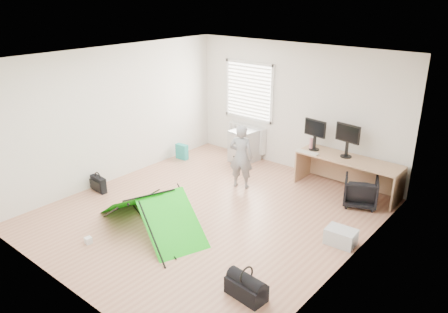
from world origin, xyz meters
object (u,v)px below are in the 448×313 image
Objects in this scene: kite at (150,212)px; duffel_bag at (246,289)px; storage_crate at (341,237)px; laptop_bag at (99,184)px; filing_cabinet at (245,146)px; office_chair at (361,191)px; person at (241,157)px; monitor_right at (347,145)px; monitor_left at (315,139)px; thermos at (311,144)px; desk at (347,175)px.

duffel_bag is at bearing 11.75° from kite.
storage_crate is 4.65m from laptop_bag.
storage_crate is at bearing -21.21° from filing_cabinet.
office_chair is 2.31m from person.
kite reaches higher than duffel_bag.
filing_cabinet is 2.48m from monitor_right.
office_chair is at bearing 38.18° from laptop_bag.
person is 2.61m from storage_crate.
person is at bearing 134.30° from duffel_bag.
monitor_left is at bearing -149.80° from person.
thermos is (-0.74, -0.05, -0.12)m from monitor_right.
laptop_bag is at bearing -103.13° from filing_cabinet.
monitor_left is 3.63m from kite.
monitor_right is at bearing -164.00° from person.
thermos is at bearing -148.03° from person.
monitor_left reaches higher than storage_crate.
monitor_left is 4.02m from duffel_bag.
thermos is 4.00m from duffel_bag.
thermos is at bearing 131.25° from storage_crate.
desk is 8.53× the size of thermos.
laptop_bag is 0.75× the size of duffel_bag.
storage_crate is (2.58, 1.59, -0.19)m from kite.
thermos is 0.39× the size of office_chair.
laptop_bag is at bearing -132.95° from thermos.
storage_crate is (1.60, -1.82, -0.67)m from thermos.
monitor_right is (2.41, 0.04, 0.55)m from filing_cabinet.
monitor_left reaches higher than office_chair.
laptop_bag is (-2.00, -1.94, -0.49)m from person.
person is 2.83m from laptop_bag.
monitor_right is at bearing 154.80° from desk.
person is 2.28m from kite.
thermos is at bearing -39.69° from office_chair.
monitor_left is at bearing 112.38° from duffel_bag.
monitor_right is 3.92m from duffel_bag.
monitor_left is (1.75, 0.00, 0.54)m from filing_cabinet.
storage_crate is at bearing -48.75° from thermos.
desk is 3.95× the size of monitor_right.
office_chair reaches higher than laptop_bag.
duffel_bag is (-0.37, -1.93, -0.01)m from storage_crate.
desk is 3.87m from kite.
kite is at bearing -108.04° from monitor_right.
monitor_right is 0.95m from office_chair.
thermos is at bearing 94.41° from kite.
kite is at bearing -106.19° from thermos.
thermos is 2.51m from storage_crate.
duffel_bag is at bearing -100.83° from storage_crate.
laptop_bag is (-3.70, -3.10, -0.19)m from desk.
person reaches higher than monitor_left.
monitor_left is 0.90× the size of duffel_bag.
person is at bearing 164.97° from storage_crate.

